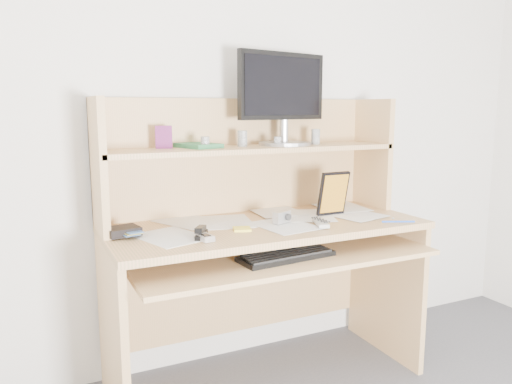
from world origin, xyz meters
name	(u,v)px	position (x,y,z in m)	size (l,w,h in m)	color
back_wall	(237,109)	(0.00, 1.80, 1.25)	(3.60, 0.04, 2.50)	silver
desk	(259,231)	(0.00, 1.56, 0.69)	(1.40, 0.70, 1.30)	tan
paper_clutter	(266,223)	(0.00, 1.48, 0.75)	(1.32, 0.54, 0.01)	white
keyboard	(286,255)	(-0.02, 1.27, 0.66)	(0.41, 0.18, 0.03)	black
tv_remote	(321,222)	(0.19, 1.34, 0.76)	(0.04, 0.16, 0.02)	#A8A8A3
flip_phone	(205,236)	(-0.35, 1.32, 0.77)	(0.05, 0.09, 0.02)	silver
stapler	(201,231)	(-0.34, 1.37, 0.78)	(0.03, 0.13, 0.04)	black
wallet	(123,231)	(-0.62, 1.52, 0.77)	(0.13, 0.10, 0.03)	black
sticky_note_pad	(242,229)	(-0.15, 1.41, 0.75)	(0.07, 0.07, 0.01)	#FEF242
digital_camera	(282,217)	(0.05, 1.44, 0.78)	(0.08, 0.03, 0.05)	#AEAEB0
game_case	(333,193)	(0.35, 1.48, 0.86)	(0.15, 0.02, 0.21)	black
blue_pen	(398,222)	(0.52, 1.22, 0.76)	(0.01, 0.01, 0.15)	blue
card_box	(164,137)	(-0.40, 1.68, 1.13)	(0.07, 0.02, 0.10)	maroon
shelf_book	(198,146)	(-0.25, 1.66, 1.09)	(0.14, 0.19, 0.02)	#378B56
chip_stack_a	(205,143)	(-0.24, 1.60, 1.11)	(0.04, 0.04, 0.05)	black
chip_stack_b	(242,139)	(-0.04, 1.65, 1.12)	(0.04, 0.04, 0.07)	white
chip_stack_c	(277,141)	(0.11, 1.59, 1.10)	(0.04, 0.04, 0.04)	black
chip_stack_d	(316,137)	(0.34, 1.62, 1.12)	(0.04, 0.04, 0.07)	white
monitor	(283,96)	(0.17, 1.66, 1.31)	(0.49, 0.25, 0.43)	#9B9A9F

